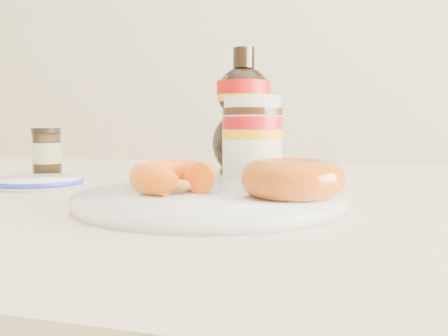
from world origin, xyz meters
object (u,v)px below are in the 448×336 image
(syrup_bottle, at_px, (244,111))
(dining_table, at_px, (187,247))
(dark_jar, at_px, (47,151))
(donut_bitten, at_px, (174,177))
(plate, at_px, (210,199))
(donut_whole, at_px, (292,178))
(blue_rim_saucer, at_px, (38,182))
(nutella_jar, at_px, (252,135))

(syrup_bottle, bearing_deg, dining_table, -99.34)
(dining_table, xyz_separation_m, dark_jar, (-0.29, 0.10, 0.12))
(dining_table, distance_m, donut_bitten, 0.19)
(syrup_bottle, bearing_deg, plate, -81.69)
(syrup_bottle, distance_m, dark_jar, 0.34)
(donut_bitten, height_order, donut_whole, donut_whole)
(dining_table, relative_size, syrup_bottle, 6.65)
(dining_table, distance_m, blue_rim_saucer, 0.22)
(blue_rim_saucer, bearing_deg, dining_table, 17.38)
(donut_bitten, xyz_separation_m, nutella_jar, (0.03, 0.24, 0.04))
(donut_bitten, bearing_deg, dark_jar, 146.28)
(nutella_jar, relative_size, syrup_bottle, 0.59)
(dining_table, xyz_separation_m, syrup_bottle, (0.03, 0.19, 0.19))
(plate, xyz_separation_m, dark_jar, (-0.37, 0.25, 0.03))
(donut_bitten, xyz_separation_m, dark_jar, (-0.33, 0.25, 0.01))
(plate, height_order, donut_whole, donut_whole)
(donut_bitten, relative_size, blue_rim_saucer, 0.75)
(dining_table, distance_m, dark_jar, 0.33)
(donut_bitten, bearing_deg, syrup_bottle, 95.34)
(dining_table, xyz_separation_m, blue_rim_saucer, (-0.19, -0.06, 0.09))
(donut_bitten, distance_m, nutella_jar, 0.24)
(blue_rim_saucer, bearing_deg, nutella_jar, 29.51)
(donut_bitten, height_order, syrup_bottle, syrup_bottle)
(donut_whole, bearing_deg, dark_jar, 151.03)
(plate, relative_size, dark_jar, 3.54)
(donut_whole, relative_size, blue_rim_saucer, 0.83)
(plate, height_order, syrup_bottle, syrup_bottle)
(syrup_bottle, bearing_deg, nutella_jar, -69.52)
(dark_jar, bearing_deg, syrup_bottle, 15.90)
(dining_table, height_order, donut_bitten, donut_bitten)
(dark_jar, height_order, blue_rim_saucer, dark_jar)
(plate, height_order, donut_bitten, donut_bitten)
(donut_whole, bearing_deg, nutella_jar, 111.61)
(nutella_jar, bearing_deg, dark_jar, 177.90)
(donut_bitten, distance_m, blue_rim_saucer, 0.25)
(dining_table, relative_size, plate, 5.11)
(dining_table, bearing_deg, dark_jar, 160.73)
(plate, relative_size, donut_whole, 2.73)
(donut_whole, xyz_separation_m, syrup_bottle, (-0.13, 0.34, 0.07))
(dining_table, relative_size, donut_whole, 13.97)
(syrup_bottle, xyz_separation_m, dark_jar, (-0.32, -0.09, -0.07))
(donut_bitten, relative_size, syrup_bottle, 0.43)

